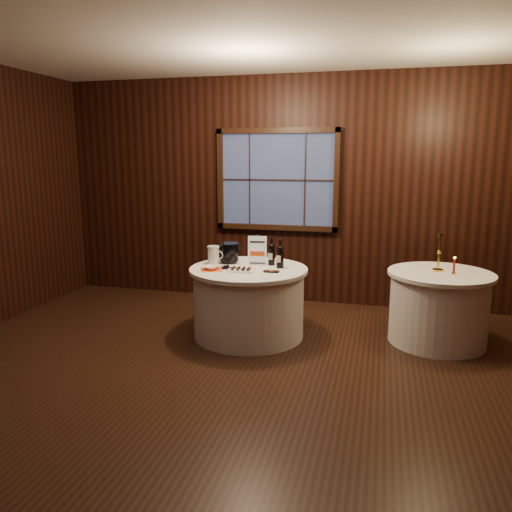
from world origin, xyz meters
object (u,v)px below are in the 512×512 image
(glass_pitcher, at_px, (214,255))
(cracker_bowl, at_px, (211,268))
(side_table, at_px, (438,307))
(brass_candlestick, at_px, (439,258))
(ice_bucket, at_px, (229,252))
(main_table, at_px, (249,302))
(grape_bunch, at_px, (226,267))
(sign_stand, at_px, (257,255))
(red_candle, at_px, (454,267))
(chocolate_box, at_px, (271,271))
(chocolate_plate, at_px, (241,270))
(port_bottle_left, at_px, (272,253))
(port_bottle_right, at_px, (280,255))

(glass_pitcher, height_order, cracker_bowl, glass_pitcher)
(side_table, bearing_deg, brass_candlestick, 122.22)
(ice_bucket, bearing_deg, glass_pitcher, -150.35)
(main_table, relative_size, grape_bunch, 7.41)
(sign_stand, xyz_separation_m, red_candle, (2.06, 0.06, -0.04))
(ice_bucket, relative_size, chocolate_box, 1.42)
(glass_pitcher, bearing_deg, red_candle, 8.22)
(sign_stand, height_order, chocolate_plate, sign_stand)
(sign_stand, relative_size, cracker_bowl, 2.12)
(chocolate_box, bearing_deg, sign_stand, 123.21)
(side_table, xyz_separation_m, red_candle, (0.11, -0.06, 0.45))
(cracker_bowl, height_order, brass_candlestick, brass_candlestick)
(ice_bucket, height_order, glass_pitcher, ice_bucket)
(ice_bucket, bearing_deg, grape_bunch, -79.09)
(port_bottle_left, height_order, grape_bunch, port_bottle_left)
(port_bottle_right, xyz_separation_m, chocolate_box, (-0.05, -0.22, -0.13))
(glass_pitcher, relative_size, brass_candlestick, 0.50)
(sign_stand, bearing_deg, cracker_bowl, -145.07)
(chocolate_box, height_order, glass_pitcher, glass_pitcher)
(chocolate_box, relative_size, brass_candlestick, 0.40)
(side_table, xyz_separation_m, grape_bunch, (-2.22, -0.42, 0.40))
(brass_candlestick, relative_size, red_candle, 2.19)
(main_table, bearing_deg, red_candle, 6.42)
(side_table, bearing_deg, sign_stand, -176.53)
(sign_stand, bearing_deg, chocolate_box, -60.22)
(main_table, height_order, chocolate_box, chocolate_box)
(sign_stand, height_order, glass_pitcher, sign_stand)
(sign_stand, relative_size, glass_pitcher, 1.66)
(sign_stand, distance_m, brass_candlestick, 1.93)
(sign_stand, bearing_deg, port_bottle_left, 1.83)
(grape_bunch, xyz_separation_m, glass_pitcher, (-0.22, 0.23, 0.08))
(sign_stand, bearing_deg, main_table, -112.36)
(port_bottle_left, relative_size, grape_bunch, 1.85)
(main_table, xyz_separation_m, side_table, (2.00, 0.30, 0.00))
(chocolate_box, distance_m, brass_candlestick, 1.76)
(chocolate_plate, height_order, glass_pitcher, glass_pitcher)
(sign_stand, bearing_deg, chocolate_plate, -110.62)
(chocolate_plate, relative_size, glass_pitcher, 1.46)
(cracker_bowl, relative_size, brass_candlestick, 0.39)
(glass_pitcher, xyz_separation_m, cracker_bowl, (0.07, -0.29, -0.08))
(chocolate_box, height_order, grape_bunch, grape_bunch)
(main_table, height_order, chocolate_plate, chocolate_plate)
(ice_bucket, bearing_deg, main_table, -35.04)
(sign_stand, relative_size, port_bottle_left, 1.05)
(main_table, distance_m, ice_bucket, 0.61)
(chocolate_plate, bearing_deg, port_bottle_left, 56.84)
(brass_candlestick, bearing_deg, glass_pitcher, -174.31)
(ice_bucket, height_order, cracker_bowl, ice_bucket)
(grape_bunch, relative_size, red_candle, 0.94)
(main_table, relative_size, port_bottle_right, 3.97)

